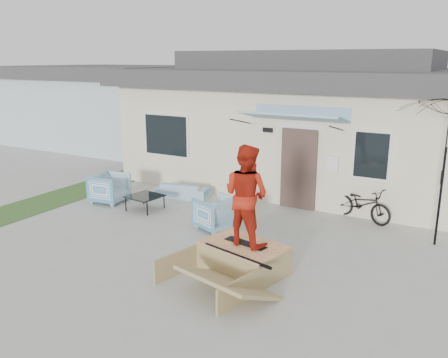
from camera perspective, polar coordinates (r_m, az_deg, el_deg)
The scene contains 13 objects.
ground at distance 9.15m, azimuth -7.35°, elevation -10.16°, with size 90.00×90.00×0.00m, color #A9AAA3.
grass_strip at distance 13.93m, azimuth -19.65°, elevation -2.16°, with size 1.40×8.00×0.01m, color #345926.
house at distance 15.55m, azimuth 10.49°, elevation 7.43°, with size 10.80×8.49×4.10m.
neighbor_house at distance 22.85m, azimuth -13.64°, elevation 9.08°, with size 8.60×7.60×3.50m.
loveseat at distance 13.13m, azimuth -5.13°, elevation -1.04°, with size 1.49×0.44×0.58m, color teal.
armchair_left at distance 12.97m, azimuth -13.92°, elevation -0.92°, with size 0.86×0.80×0.88m, color teal.
armchair_right at distance 10.64m, azimuth -1.00°, elevation -4.01°, with size 0.82×0.76×0.84m, color teal.
coffee_table at distance 12.20m, azimuth -9.69°, elevation -2.88°, with size 0.78×0.78×0.39m, color black.
bicycle at distance 11.68m, azimuth 16.68°, elevation -2.51°, with size 0.55×1.57×1.01m, color black.
patio_umbrella at distance 10.38m, azimuth 25.48°, elevation 1.69°, with size 2.34×2.21×2.20m.
skate_ramp at distance 8.69m, azimuth 2.42°, elevation -9.61°, with size 1.50×2.00×0.50m, color #998250, non-canonical shape.
skateboard at distance 8.62m, azimuth 2.66°, elevation -7.83°, with size 0.87×0.22×0.05m, color black.
skater at distance 8.30m, azimuth 2.73°, elevation -1.75°, with size 0.90×0.70×1.85m, color #B02010.
Camera 1 is at (5.08, -6.59, 3.81)m, focal length 37.14 mm.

